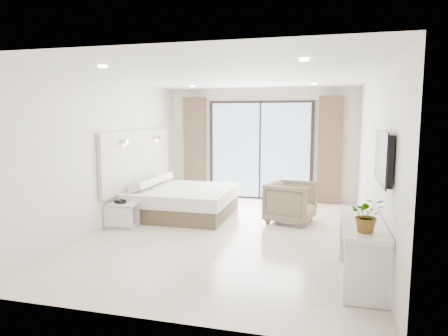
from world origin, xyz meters
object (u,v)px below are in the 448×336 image
at_px(bed, 182,201).
at_px(console_desk, 362,237).
at_px(armchair, 291,200).
at_px(nightstand, 123,215).

bearing_deg(bed, console_desk, -38.06).
distance_m(bed, armchair, 2.24).
bearing_deg(armchair, console_desk, -145.77).
bearing_deg(bed, nightstand, -122.30).
distance_m(bed, nightstand, 1.36).
height_order(nightstand, console_desk, console_desk).
height_order(bed, armchair, armchair).
relative_size(console_desk, armchair, 1.81).
bearing_deg(console_desk, nightstand, 160.12).
height_order(nightstand, armchair, armchair).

